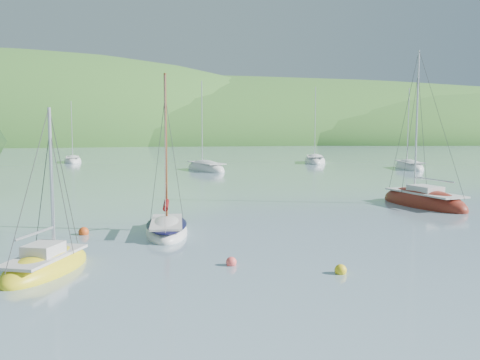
{
  "coord_description": "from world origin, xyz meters",
  "views": [
    {
      "loc": [
        -4.37,
        -16.95,
        5.12
      ],
      "look_at": [
        -1.01,
        8.0,
        2.56
      ],
      "focal_mm": 40.0,
      "sensor_mm": 36.0,
      "label": 1
    }
  ],
  "objects": [
    {
      "name": "ground",
      "position": [
        0.0,
        0.0,
        0.0
      ],
      "size": [
        700.0,
        700.0,
        0.0
      ],
      "primitive_type": "plane",
      "color": "gray",
      "rests_on": "ground"
    },
    {
      "name": "shoreline_hills",
      "position": [
        -9.66,
        172.42,
        0.0
      ],
      "size": [
        690.0,
        135.0,
        56.0
      ],
      "color": "#35732B",
      "rests_on": "ground"
    },
    {
      "name": "daysailer_white",
      "position": [
        -4.48,
        8.41,
        0.2
      ],
      "size": [
        2.06,
        5.35,
        8.17
      ],
      "rotation": [
        0.0,
        0.0,
        -0.02
      ],
      "color": "white",
      "rests_on": "ground"
    },
    {
      "name": "sloop_red",
      "position": [
        11.86,
        15.18,
        0.21
      ],
      "size": [
        4.19,
        7.69,
        10.8
      ],
      "rotation": [
        0.0,
        0.0,
        0.24
      ],
      "color": "maroon",
      "rests_on": "ground"
    },
    {
      "name": "sailboat_yellow",
      "position": [
        -8.71,
        2.24,
        0.16
      ],
      "size": [
        3.34,
        5.12,
        6.32
      ],
      "rotation": [
        0.0,
        0.0,
        -0.33
      ],
      "color": "yellow",
      "rests_on": "ground"
    },
    {
      "name": "distant_sloop_a",
      "position": [
        -0.11,
        44.1,
        0.19
      ],
      "size": [
        5.39,
        8.28,
        11.16
      ],
      "rotation": [
        0.0,
        0.0,
        0.37
      ],
      "color": "white",
      "rests_on": "ground"
    },
    {
      "name": "distant_sloop_b",
      "position": [
        15.83,
        54.99,
        0.19
      ],
      "size": [
        4.59,
        8.44,
        11.42
      ],
      "rotation": [
        0.0,
        0.0,
        -0.23
      ],
      "color": "white",
      "rests_on": "ground"
    },
    {
      "name": "distant_sloop_c",
      "position": [
        -17.71,
        60.62,
        0.17
      ],
      "size": [
        3.3,
        6.85,
        9.37
      ],
      "rotation": [
        0.0,
        0.0,
        0.16
      ],
      "color": "white",
      "rests_on": "ground"
    },
    {
      "name": "distant_sloop_d",
      "position": [
        24.13,
        43.32,
        0.18
      ],
      "size": [
        3.58,
        7.61,
        10.44
      ],
      "rotation": [
        0.0,
        0.0,
        -0.14
      ],
      "color": "white",
      "rests_on": "ground"
    },
    {
      "name": "mooring_buoys",
      "position": [
        -3.85,
        4.62,
        0.12
      ],
      "size": [
        10.35,
        8.54,
        0.49
      ],
      "color": "yellow",
      "rests_on": "ground"
    }
  ]
}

